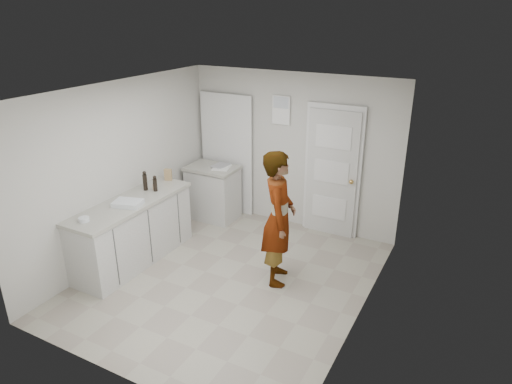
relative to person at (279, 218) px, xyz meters
The scene contains 12 objects.
ground 1.11m from the person, 151.43° to the right, with size 4.00×4.00×0.00m, color gray.
room_shell 1.81m from the person, 114.28° to the left, with size 4.00×4.00×4.00m.
main_counter 2.13m from the person, 165.84° to the right, with size 0.64×1.96×0.93m.
side_counter 2.25m from the person, 145.66° to the left, with size 0.84×0.61×0.93m.
person is the anchor object (origin of this frame).
cake_mix_box 2.10m from the person, 169.25° to the left, with size 0.11×0.05×0.18m, color olive.
spice_jar 2.00m from the person, behind, with size 0.05×0.05×0.08m, color tan.
oil_cruet_a 1.95m from the person, behind, with size 0.06×0.06×0.24m.
oil_cruet_b 2.11m from the person, behind, with size 0.06×0.06×0.29m.
baking_dish 2.04m from the person, 161.83° to the right, with size 0.43×0.35×0.06m.
egg_bowl 2.43m from the person, 148.64° to the right, with size 0.13×0.13×0.05m.
papers 2.09m from the person, 142.25° to the left, with size 0.27×0.34×0.01m, color white.
Camera 1 is at (2.78, -4.46, 3.39)m, focal length 32.00 mm.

